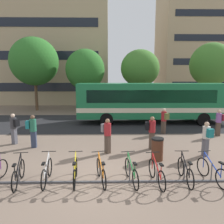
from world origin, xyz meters
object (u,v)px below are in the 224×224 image
Objects in this scene: parked_bicycle_green_5 at (131,172)px; street_tree_3 at (85,70)px; commuter_teal_pack_3 at (32,129)px; commuter_teal_pack_6 at (207,137)px; commuter_olive_pack_4 at (164,119)px; commuter_maroon_pack_1 at (219,121)px; trash_bin at (157,149)px; parked_bicycle_yellow_3 at (75,172)px; commuter_grey_pack_0 at (107,133)px; commuter_black_pack_2 at (14,127)px; parked_bicycle_blue_8 at (212,172)px; city_bus at (153,101)px; street_tree_1 at (211,65)px; parked_bicycle_orange_4 at (101,172)px; parked_bicycle_white_2 at (47,172)px; parked_bicycle_red_6 at (157,173)px; parked_bicycle_black_1 at (18,174)px; street_tree_0 at (34,62)px; commuter_black_pack_5 at (151,130)px; street_tree_2 at (140,68)px; parked_bicycle_black_7 at (185,172)px.

street_tree_3 is at bearing 1.53° from parked_bicycle_green_5.
commuter_teal_pack_6 is at bearing -14.27° from commuter_teal_pack_3.
commuter_olive_pack_4 reaches higher than commuter_teal_pack_6.
commuter_maroon_pack_1 is 1.63× the size of trash_bin.
commuter_grey_pack_0 is (1.11, 2.99, 0.62)m from parked_bicycle_yellow_3.
commuter_maroon_pack_1 is 12.32m from commuter_black_pack_2.
parked_bicycle_blue_8 is at bearing 146.32° from commuter_teal_pack_6.
street_tree_1 reaches higher than city_bus.
street_tree_3 is (-4.69, 14.55, 3.96)m from trash_bin.
street_tree_1 is (8.21, 18.02, 4.74)m from parked_bicycle_blue_8.
parked_bicycle_orange_4 is at bearing 103.42° from commuter_teal_pack_6.
parked_bicycle_white_2 is at bearing -155.28° from trash_bin.
commuter_teal_pack_6 is (2.92, 2.63, 0.57)m from parked_bicycle_red_6.
city_bus is 6.99× the size of commuter_black_pack_2.
parked_bicycle_black_1 is at bearing -86.24° from commuter_grey_pack_0.
parked_bicycle_green_5 is 0.21× the size of street_tree_0.
street_tree_3 is (-2.24, 16.60, 4.10)m from parked_bicycle_orange_4.
street_tree_1 is at bearing 36.58° from commuter_teal_pack_3.
commuter_grey_pack_0 is at bearing 37.96° from parked_bicycle_blue_8.
commuter_olive_pack_4 is 16.10m from street_tree_0.
commuter_black_pack_5 is at bearing -8.37° from commuter_teal_pack_3.
parked_bicycle_white_2 is 3.86m from parked_bicycle_red_6.
commuter_grey_pack_0 is at bearing -163.90° from commuter_black_pack_5.
parked_bicycle_red_6 is at bearing -40.40° from commuter_teal_pack_3.
trash_bin is at bearing -95.21° from street_tree_2.
commuter_olive_pack_4 is at bearing -12.83° from parked_bicycle_blue_8.
street_tree_0 is at bearing 150.50° from city_bus.
commuter_grey_pack_0 is 4.03m from commuter_teal_pack_3.
commuter_maroon_pack_1 is (7.27, 6.00, 0.58)m from parked_bicycle_orange_4.
commuter_black_pack_2 is 1.67× the size of trash_bin.
parked_bicycle_orange_4 and parked_bicycle_black_7 have the same top height.
parked_bicycle_blue_8 is 3.92m from commuter_black_pack_5.
parked_bicycle_green_5 is 21.67m from street_tree_1.
trash_bin is at bearing -121.31° from street_tree_1.
commuter_grey_pack_0 reaches higher than parked_bicycle_red_6.
parked_bicycle_yellow_3 is 22.72m from street_tree_1.
parked_bicycle_yellow_3 is 1.02× the size of parked_bicycle_blue_8.
parked_bicycle_green_5 and parked_bicycle_red_6 have the same top height.
city_bus is 11.69× the size of trash_bin.
street_tree_0 is (-4.88, 16.86, 4.96)m from parked_bicycle_black_1.
commuter_black_pack_2 is 22.17m from street_tree_1.
parked_bicycle_red_6 is 0.22× the size of street_tree_0.
street_tree_1 is (15.02, 18.07, 4.74)m from parked_bicycle_black_1.
street_tree_2 is (1.41, 15.46, 4.15)m from trash_bin.
city_bus reaches higher than commuter_olive_pack_4.
street_tree_3 is (-7.10, 14.09, 3.53)m from commuter_teal_pack_6.
parked_bicycle_black_1 is at bearing 101.30° from commuter_olive_pack_4.
parked_bicycle_orange_4 is 3.07m from commuter_grey_pack_0.
street_tree_1 reaches higher than commuter_black_pack_2.
parked_bicycle_yellow_3 is 0.22× the size of street_tree_0.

